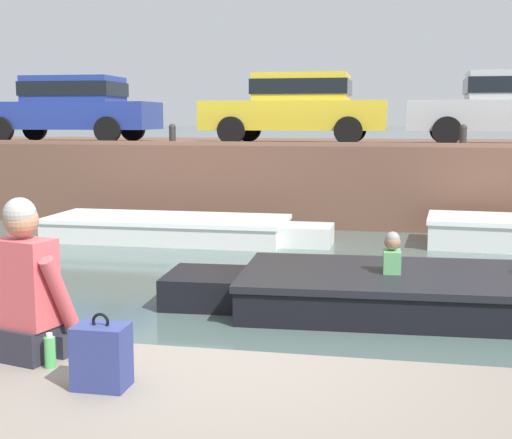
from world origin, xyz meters
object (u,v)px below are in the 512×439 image
(boat_moored_west_white, at_px, (178,229))
(car_leftmost_blue, at_px, (71,106))
(person_seated_left, at_px, (30,296))
(backpack_on_ledge, at_px, (103,357))
(bottle_drink, at_px, (50,352))
(motorboat_passing, at_px, (436,292))
(mooring_bollard_east, at_px, (463,135))
(mooring_bollard_mid, at_px, (172,134))
(car_left_inner_yellow, at_px, (298,105))

(boat_moored_west_white, xyz_separation_m, car_leftmost_blue, (-3.76, 3.51, 2.32))
(person_seated_left, bearing_deg, backpack_on_ledge, -31.79)
(bottle_drink, bearing_deg, boat_moored_west_white, 102.96)
(motorboat_passing, xyz_separation_m, person_seated_left, (-2.59, -4.59, 0.97))
(car_leftmost_blue, bearing_deg, boat_moored_west_white, -43.07)
(car_leftmost_blue, bearing_deg, mooring_bollard_east, -9.46)
(backpack_on_ledge, bearing_deg, person_seated_left, 148.21)
(car_leftmost_blue, distance_m, mooring_bollard_mid, 3.42)
(motorboat_passing, xyz_separation_m, bottle_drink, (-2.39, -4.76, 0.70))
(motorboat_passing, bearing_deg, car_left_inner_yellow, 109.54)
(boat_moored_west_white, bearing_deg, person_seated_left, -78.04)
(car_leftmost_blue, bearing_deg, car_left_inner_yellow, -0.02)
(mooring_bollard_mid, distance_m, bottle_drink, 11.33)
(car_left_inner_yellow, distance_m, person_seated_left, 12.33)
(boat_moored_west_white, bearing_deg, mooring_bollard_east, 21.18)
(person_seated_left, xyz_separation_m, bottle_drink, (0.20, -0.17, -0.28))
(boat_moored_west_white, height_order, car_left_inner_yellow, car_left_inner_yellow)
(boat_moored_west_white, height_order, mooring_bollard_east, mooring_bollard_east)
(motorboat_passing, bearing_deg, bottle_drink, -116.69)
(boat_moored_west_white, relative_size, motorboat_passing, 0.87)
(person_seated_left, bearing_deg, bottle_drink, -39.95)
(person_seated_left, bearing_deg, motorboat_passing, 60.56)
(motorboat_passing, height_order, person_seated_left, person_seated_left)
(mooring_bollard_mid, bearing_deg, motorboat_passing, -49.97)
(boat_moored_west_white, distance_m, car_left_inner_yellow, 4.55)
(mooring_bollard_east, height_order, backpack_on_ledge, mooring_bollard_east)
(motorboat_passing, relative_size, car_leftmost_blue, 1.43)
(car_leftmost_blue, relative_size, person_seated_left, 4.42)
(car_leftmost_blue, relative_size, bottle_drink, 20.90)
(boat_moored_west_white, xyz_separation_m, motorboat_passing, (4.45, -4.15, 0.02))
(bottle_drink, bearing_deg, backpack_on_ledge, -27.27)
(car_left_inner_yellow, distance_m, bottle_drink, 12.53)
(mooring_bollard_mid, relative_size, mooring_bollard_east, 1.00)
(boat_moored_west_white, relative_size, car_left_inner_yellow, 1.30)
(mooring_bollard_mid, bearing_deg, mooring_bollard_east, 0.00)
(car_left_inner_yellow, distance_m, mooring_bollard_east, 3.83)
(car_leftmost_blue, bearing_deg, bottle_drink, -64.95)
(car_left_inner_yellow, distance_m, backpack_on_ledge, 12.75)
(car_left_inner_yellow, xyz_separation_m, mooring_bollard_mid, (-2.46, -1.49, -0.61))
(boat_moored_west_white, relative_size, mooring_bollard_east, 11.89)
(bottle_drink, bearing_deg, motorboat_passing, 63.31)
(boat_moored_west_white, distance_m, motorboat_passing, 6.08)
(person_seated_left, relative_size, backpack_on_ledge, 2.37)
(car_leftmost_blue, height_order, mooring_bollard_east, car_leftmost_blue)
(bottle_drink, distance_m, backpack_on_ledge, 0.47)
(boat_moored_west_white, relative_size, mooring_bollard_mid, 11.89)
(motorboat_passing, height_order, backpack_on_ledge, backpack_on_ledge)
(car_left_inner_yellow, bearing_deg, mooring_bollard_east, -23.21)
(mooring_bollard_east, distance_m, bottle_drink, 11.42)
(person_seated_left, distance_m, bottle_drink, 0.38)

